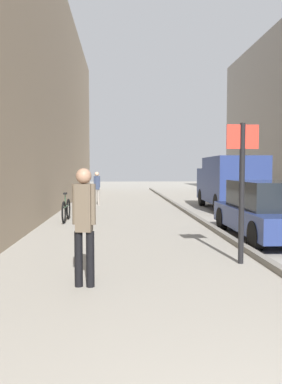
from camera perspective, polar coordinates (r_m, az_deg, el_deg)
ground_plane at (r=13.18m, az=1.65°, el=-4.22°), size 80.00×80.00×0.00m
kerb_strip at (r=13.40m, az=8.41°, el=-3.87°), size 0.16×40.00×0.12m
pedestrian_main_foreground at (r=5.78m, az=-8.43°, el=-3.94°), size 0.35×0.23×1.77m
pedestrian_mid_block at (r=18.74m, az=-6.55°, el=0.90°), size 0.31×0.24×1.62m
delivery_van at (r=16.96m, az=13.00°, el=1.53°), size 2.12×5.04×2.26m
parked_car at (r=10.29m, az=18.37°, el=-2.58°), size 1.88×4.22×1.45m
street_sign_post at (r=7.33m, az=14.72°, el=1.64°), size 0.60×0.10×2.60m
bicycle_leaning at (r=13.14m, az=-11.03°, el=-2.64°), size 0.10×1.77×0.98m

